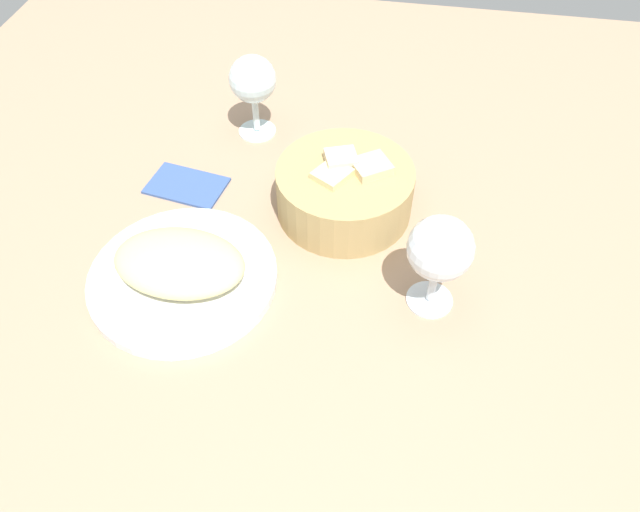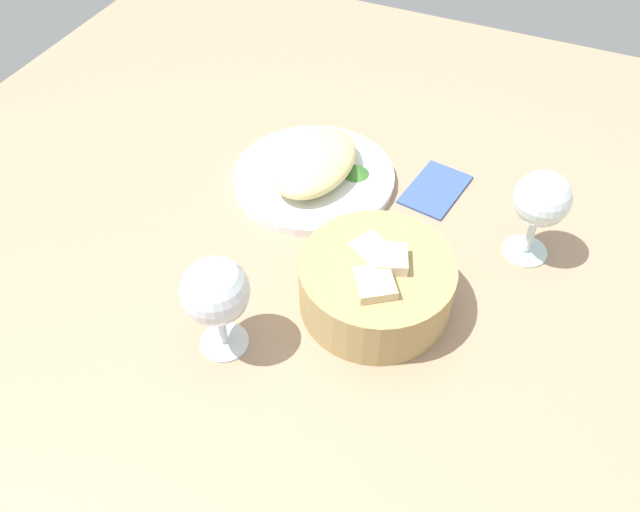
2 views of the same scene
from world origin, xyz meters
The scene contains 8 objects.
ground_plane centered at (0.00, 0.00, -1.00)cm, with size 140.00×140.00×2.00cm, color tan.
plate centered at (-14.24, -8.94, 0.70)cm, with size 23.63×23.63×1.40cm, color silver.
omelette centered at (-14.24, -8.94, 3.59)cm, with size 16.51×11.03×4.39cm, color #E4D58A.
lettuce_garnish centered at (-16.75, -3.37, 2.23)cm, with size 3.98×3.98×1.66cm, color #417E32.
bread_basket centered at (3.82, 7.33, 3.77)cm, with size 18.59×18.59×8.67cm.
wine_glass_near centered at (16.49, -6.70, 9.12)cm, with size 7.66×7.66×13.40cm.
wine_glass_far centered at (-12.47, 22.58, 8.98)cm, with size 7.10×7.10×13.12cm.
folded_napkin centered at (-19.49, 8.10, 0.40)cm, with size 11.00×7.00×0.80cm, color #385491.
Camera 2 is at (52.52, 21.48, 63.32)cm, focal length 36.51 mm.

